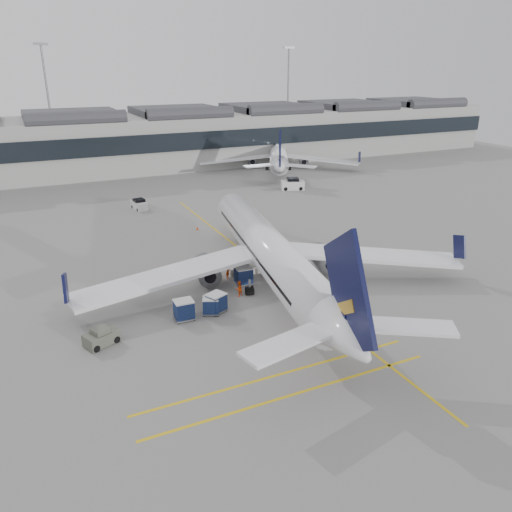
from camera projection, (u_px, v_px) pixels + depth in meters
name	position (u px, v px, depth m)	size (l,w,h in m)	color
ground	(206.00, 321.00, 43.92)	(220.00, 220.00, 0.00)	gray
terminal	(85.00, 142.00, 102.41)	(200.00, 20.45, 12.40)	#9E9E99
light_masts	(64.00, 96.00, 110.62)	(113.00, 0.60, 25.45)	slate
apron_markings	(259.00, 264.00, 56.34)	(0.25, 60.00, 0.01)	gold
airliner_main	(271.00, 253.00, 50.09)	(38.98, 42.94, 11.50)	white
airliner_far	(278.00, 155.00, 107.20)	(31.47, 34.71, 10.07)	white
belt_loader	(247.00, 267.00, 54.01)	(5.32, 2.26, 2.12)	silver
baggage_cart_a	(244.00, 275.00, 50.83)	(1.85, 1.55, 1.87)	gray
baggage_cart_b	(216.00, 302.00, 45.15)	(2.13, 1.98, 1.80)	gray
baggage_cart_c	(211.00, 305.00, 44.81)	(1.89, 1.75, 1.60)	gray
baggage_cart_d	(184.00, 309.00, 43.77)	(1.80, 1.49, 1.86)	gray
ramp_agent_a	(228.00, 271.00, 52.29)	(0.59, 0.39, 1.62)	#FF470D
ramp_agent_b	(239.00, 289.00, 48.34)	(0.76, 0.59, 1.56)	#FB4E0D
pushback_tug	(101.00, 337.00, 39.99)	(3.00, 2.47, 1.45)	#535749
safety_cone_nose	(197.00, 228.00, 68.00)	(0.34, 0.34, 0.48)	#F24C0A
safety_cone_engine	(340.00, 271.00, 53.67)	(0.38, 0.38, 0.53)	#F24C0A
service_van_mid	(139.00, 205.00, 77.42)	(2.13, 3.46, 1.66)	silver
service_van_right	(293.00, 184.00, 89.71)	(4.54, 3.39, 2.10)	silver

